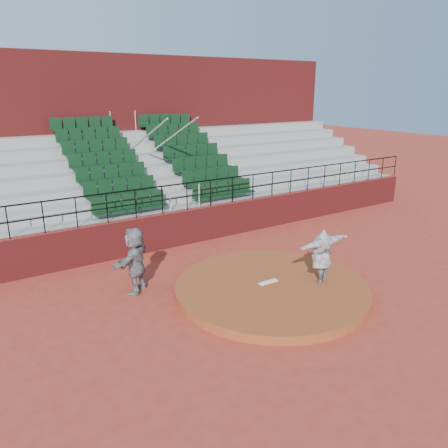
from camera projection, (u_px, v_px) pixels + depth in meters
The scene contains 9 objects.
ground at pixel (271, 292), 12.51m from camera, with size 90.00×90.00×0.00m, color #9D3323.
pitchers_mound at pixel (271, 288), 12.47m from camera, with size 5.50×5.50×0.25m, color brown.
pitching_rubber at pixel (268, 282), 12.55m from camera, with size 0.60×0.15×0.03m, color white.
boundary_wall at pixel (188, 226), 16.33m from camera, with size 24.00×0.30×1.30m, color maroon.
wall_railing at pixel (187, 190), 15.92m from camera, with size 24.04×0.05×1.03m.
seating_deck at pixel (148, 188), 19.02m from camera, with size 24.00×5.97×4.63m.
press_box_facade at pixel (113, 131), 21.56m from camera, with size 24.00×3.00×7.10m, color maroon.
pitcher at pixel (321, 256), 12.37m from camera, with size 1.96×0.53×1.59m, color black.
fielder at pixel (135, 260), 12.32m from camera, with size 1.78×0.57×1.92m, color black.
Camera 1 is at (-7.31, -8.80, 5.60)m, focal length 35.00 mm.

